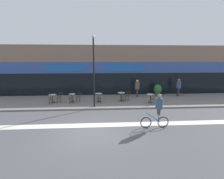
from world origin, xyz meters
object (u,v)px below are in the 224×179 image
bistro_table_1 (72,96)px  cafe_chair_0_side (60,97)px  cafe_chair_4_near (153,98)px  bistro_table_4 (150,97)px  cafe_chair_1_near (71,98)px  cyclist_0 (158,109)px  planter_pot (158,90)px  cafe_chair_1_side (79,96)px  bistro_table_3 (121,95)px  bistro_table_2 (99,96)px  cafe_chair_2_near (99,97)px  lamp_post (94,67)px  bistro_table_0 (53,97)px  cafe_chair_3_near (122,97)px  cafe_chair_0_near (51,98)px  pedestrian_near_end (179,86)px  pedestrian_far_end (137,87)px

bistro_table_1 → cafe_chair_0_side: (-1.12, -0.07, -0.00)m
cafe_chair_4_near → bistro_table_4: bearing=-4.3°
cafe_chair_1_near → cyclist_0: 8.24m
planter_pot → cafe_chair_1_near: bearing=-162.7°
cafe_chair_1_near → cafe_chair_1_side: same height
bistro_table_3 → bistro_table_4: bearing=-21.2°
bistro_table_2 → cafe_chair_2_near: bearing=-90.4°
bistro_table_4 → cafe_chair_4_near: 0.63m
cafe_chair_0_side → cyclist_0: cyclist_0 is taller
lamp_post → cyclist_0: lamp_post is taller
bistro_table_0 → cafe_chair_3_near: cafe_chair_3_near is taller
cafe_chair_1_side → cafe_chair_2_near: same height
cafe_chair_1_side → cafe_chair_3_near: (3.97, -0.38, 0.00)m
cafe_chair_1_near → cafe_chair_3_near: (4.60, 0.24, 0.00)m
cafe_chair_0_near → bistro_table_4: bearing=-96.6°
cafe_chair_0_near → cafe_chair_1_near: bearing=-94.1°
cafe_chair_1_side → pedestrian_near_end: size_ratio=0.49×
bistro_table_4 → cafe_chair_4_near: bearing=-89.4°
cafe_chair_1_side → cyclist_0: bearing=135.7°
cafe_chair_2_near → bistro_table_1: bearing=78.1°
cafe_chair_1_side → lamp_post: size_ratio=0.16×
planter_pot → bistro_table_1: bearing=-166.5°
bistro_table_2 → cafe_chair_0_near: cafe_chair_0_near is taller
lamp_post → cafe_chair_1_side: bearing=128.2°
cafe_chair_1_near → cafe_chair_1_side: (0.63, 0.62, 0.00)m
bistro_table_0 → cafe_chair_4_near: bearing=-8.3°
cyclist_0 → cafe_chair_1_near: bearing=-45.5°
bistro_table_2 → pedestrian_far_end: size_ratio=0.42×
cafe_chair_0_near → cafe_chair_1_side: bearing=-80.1°
bistro_table_1 → bistro_table_4: bearing=-5.9°
bistro_table_1 → cafe_chair_1_near: bearing=-90.4°
bistro_table_2 → cafe_chair_0_side: 3.56m
cafe_chair_4_near → pedestrian_far_end: (-0.69, 3.17, 0.55)m
bistro_table_2 → cafe_chair_1_side: 1.82m
bistro_table_0 → cafe_chair_1_side: size_ratio=0.80×
bistro_table_1 → bistro_table_2: (2.45, -0.03, 0.02)m
cafe_chair_1_near → planter_pot: size_ratio=0.73×
bistro_table_1 → bistro_table_2: bistro_table_2 is taller
cafe_chair_0_near → pedestrian_far_end: (8.17, 2.50, 0.55)m
cafe_chair_1_near → cafe_chair_3_near: bearing=-84.0°
cafe_chair_3_near → pedestrian_far_end: pedestrian_far_end is taller
bistro_table_2 → bistro_table_4: bearing=-8.7°
bistro_table_2 → cafe_chair_2_near: size_ratio=0.85×
cafe_chair_0_side → planter_pot: size_ratio=0.73×
planter_pot → cafe_chair_1_side: bearing=-165.5°
cafe_chair_1_side → pedestrian_far_end: 6.12m
bistro_table_3 → bistro_table_4: size_ratio=1.00×
cafe_chair_2_near → bistro_table_3: bearing=-64.4°
bistro_table_1 → pedestrian_near_end: 11.11m
bistro_table_2 → cafe_chair_0_side: size_ratio=0.85×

